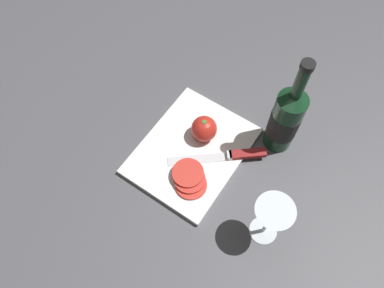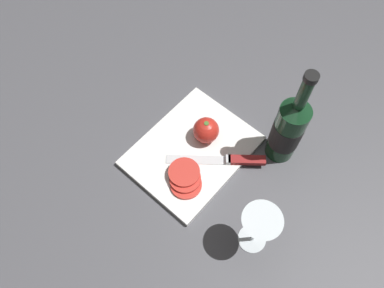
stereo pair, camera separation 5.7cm
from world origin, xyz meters
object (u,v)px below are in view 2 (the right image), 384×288
wine_bottle (288,130)px  tomato_slice_stack_near (185,178)px  whole_tomato (206,130)px  knife (236,160)px  wine_glass (259,226)px

wine_bottle → tomato_slice_stack_near: 0.28m
wine_bottle → whole_tomato: wine_bottle is taller
knife → tomato_slice_stack_near: tomato_slice_stack_near is taller
wine_bottle → whole_tomato: bearing=121.8°
wine_glass → whole_tomato: wine_glass is taller
wine_glass → whole_tomato: 0.30m
wine_bottle → tomato_slice_stack_near: wine_bottle is taller
knife → tomato_slice_stack_near: (-0.13, 0.06, 0.01)m
wine_bottle → wine_glass: 0.25m
whole_tomato → knife: whole_tomato is taller
whole_tomato → knife: (-0.00, -0.11, -0.03)m
wine_bottle → wine_glass: size_ratio=2.04×
knife → wine_bottle: bearing=-160.1°
wine_glass → tomato_slice_stack_near: 0.23m
whole_tomato → tomato_slice_stack_near: (-0.13, -0.04, -0.02)m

